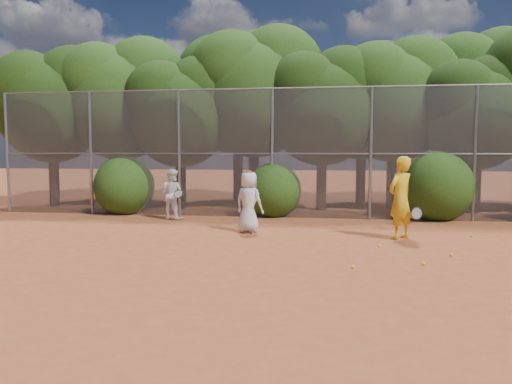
# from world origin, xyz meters

# --- Properties ---
(ground) EXTENTS (80.00, 80.00, 0.00)m
(ground) POSITION_xyz_m (0.00, 0.00, 0.00)
(ground) COLOR #9D4623
(ground) RESTS_ON ground
(fence_back) EXTENTS (20.05, 0.09, 4.03)m
(fence_back) POSITION_xyz_m (-0.12, 6.00, 2.05)
(fence_back) COLOR gray
(fence_back) RESTS_ON ground
(tree_0) EXTENTS (4.38, 3.81, 6.00)m
(tree_0) POSITION_xyz_m (-9.44, 8.04, 3.93)
(tree_0) COLOR black
(tree_0) RESTS_ON ground
(tree_1) EXTENTS (4.64, 4.03, 6.35)m
(tree_1) POSITION_xyz_m (-6.94, 8.54, 4.16)
(tree_1) COLOR black
(tree_1) RESTS_ON ground
(tree_2) EXTENTS (3.99, 3.47, 5.47)m
(tree_2) POSITION_xyz_m (-4.45, 7.83, 3.58)
(tree_2) COLOR black
(tree_2) RESTS_ON ground
(tree_3) EXTENTS (4.89, 4.26, 6.70)m
(tree_3) POSITION_xyz_m (-1.94, 8.84, 4.40)
(tree_3) COLOR black
(tree_3) RESTS_ON ground
(tree_4) EXTENTS (4.19, 3.64, 5.73)m
(tree_4) POSITION_xyz_m (0.55, 8.24, 3.76)
(tree_4) COLOR black
(tree_4) RESTS_ON ground
(tree_5) EXTENTS (4.51, 3.92, 6.17)m
(tree_5) POSITION_xyz_m (3.06, 9.04, 4.05)
(tree_5) COLOR black
(tree_5) RESTS_ON ground
(tree_6) EXTENTS (3.86, 3.36, 5.29)m
(tree_6) POSITION_xyz_m (5.55, 8.03, 3.47)
(tree_6) COLOR black
(tree_6) RESTS_ON ground
(tree_9) EXTENTS (4.83, 4.20, 6.62)m
(tree_9) POSITION_xyz_m (-7.94, 10.84, 4.34)
(tree_9) COLOR black
(tree_9) RESTS_ON ground
(tree_10) EXTENTS (5.15, 4.48, 7.06)m
(tree_10) POSITION_xyz_m (-2.93, 11.05, 4.63)
(tree_10) COLOR black
(tree_10) RESTS_ON ground
(tree_11) EXTENTS (4.64, 4.03, 6.35)m
(tree_11) POSITION_xyz_m (2.06, 10.64, 4.16)
(tree_11) COLOR black
(tree_11) RESTS_ON ground
(tree_12) EXTENTS (5.02, 4.37, 6.88)m
(tree_12) POSITION_xyz_m (6.56, 11.24, 4.51)
(tree_12) COLOR black
(tree_12) RESTS_ON ground
(bush_0) EXTENTS (2.00, 2.00, 2.00)m
(bush_0) POSITION_xyz_m (-6.00, 6.30, 1.00)
(bush_0) COLOR #1E3E0F
(bush_0) RESTS_ON ground
(bush_1) EXTENTS (1.80, 1.80, 1.80)m
(bush_1) POSITION_xyz_m (-1.00, 6.30, 0.90)
(bush_1) COLOR #1E3E0F
(bush_1) RESTS_ON ground
(bush_2) EXTENTS (2.20, 2.20, 2.20)m
(bush_2) POSITION_xyz_m (4.00, 6.30, 1.10)
(bush_2) COLOR #1E3E0F
(bush_2) RESTS_ON ground
(player_yellow) EXTENTS (0.92, 0.84, 1.97)m
(player_yellow) POSITION_xyz_m (2.44, 2.66, 0.99)
(player_yellow) COLOR yellow
(player_yellow) RESTS_ON ground
(player_teen) EXTENTS (0.90, 0.76, 1.60)m
(player_teen) POSITION_xyz_m (-1.27, 3.09, 0.80)
(player_teen) COLOR white
(player_teen) RESTS_ON ground
(player_white) EXTENTS (0.91, 0.81, 1.54)m
(player_white) POSITION_xyz_m (-3.99, 5.16, 0.77)
(player_white) COLOR white
(player_white) RESTS_ON ground
(ball_0) EXTENTS (0.07, 0.07, 0.07)m
(ball_0) POSITION_xyz_m (3.20, 0.85, 0.03)
(ball_0) COLOR yellow
(ball_0) RESTS_ON ground
(ball_1) EXTENTS (0.07, 0.07, 0.07)m
(ball_1) POSITION_xyz_m (1.87, 1.57, 0.03)
(ball_1) COLOR yellow
(ball_1) RESTS_ON ground
(ball_2) EXTENTS (0.07, 0.07, 0.07)m
(ball_2) POSITION_xyz_m (2.50, -0.06, 0.03)
(ball_2) COLOR yellow
(ball_2) RESTS_ON ground
(ball_3) EXTENTS (0.07, 0.07, 0.07)m
(ball_3) POSITION_xyz_m (1.20, -0.49, 0.03)
(ball_3) COLOR yellow
(ball_3) RESTS_ON ground
(ball_4) EXTENTS (0.07, 0.07, 0.07)m
(ball_4) POSITION_xyz_m (4.20, 3.17, 0.03)
(ball_4) COLOR yellow
(ball_4) RESTS_ON ground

